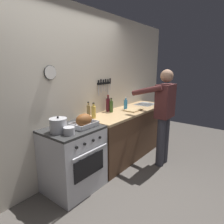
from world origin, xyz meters
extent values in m
plane|color=#4C4742|center=(0.00, 0.00, 0.00)|extent=(8.00, 8.00, 0.00)
cube|color=beige|center=(0.00, 1.35, 1.30)|extent=(6.00, 0.10, 2.60)
cube|color=black|center=(0.82, 1.29, 1.41)|extent=(0.36, 0.02, 0.04)
cube|color=silver|center=(0.66, 1.28, 1.30)|extent=(0.02, 0.00, 0.19)
cube|color=black|center=(0.66, 1.28, 1.43)|extent=(0.02, 0.02, 0.08)
cube|color=silver|center=(0.73, 1.28, 1.32)|extent=(0.02, 0.00, 0.14)
cube|color=black|center=(0.73, 1.28, 1.44)|extent=(0.02, 0.02, 0.10)
cube|color=silver|center=(0.79, 1.28, 1.34)|extent=(0.01, 0.00, 0.11)
cube|color=black|center=(0.79, 1.28, 1.44)|extent=(0.02, 0.02, 0.09)
cube|color=silver|center=(0.86, 1.28, 1.33)|extent=(0.01, 0.00, 0.14)
cube|color=black|center=(0.86, 1.28, 1.44)|extent=(0.02, 0.02, 0.09)
cube|color=silver|center=(0.92, 1.28, 1.30)|extent=(0.02, 0.00, 0.19)
cube|color=black|center=(0.92, 1.28, 1.44)|extent=(0.02, 0.02, 0.09)
cube|color=silver|center=(0.99, 1.28, 1.33)|extent=(0.01, 0.00, 0.12)
cube|color=black|center=(0.99, 1.28, 1.44)|extent=(0.02, 0.02, 0.10)
cylinder|color=white|center=(-0.29, 1.28, 1.63)|extent=(0.18, 0.02, 0.18)
torus|color=black|center=(-0.29, 1.28, 1.63)|extent=(0.19, 0.02, 0.19)
cube|color=brown|center=(1.20, 0.99, 0.43)|extent=(2.00, 0.62, 0.86)
cube|color=tan|center=(1.20, 0.99, 0.88)|extent=(2.03, 0.65, 0.04)
cube|color=#B2B5B7|center=(1.88, 1.01, 0.84)|extent=(0.44, 0.36, 0.11)
cube|color=#BCBCC1|center=(-0.22, 0.99, 0.43)|extent=(0.76, 0.62, 0.87)
cube|color=black|center=(-0.22, 0.67, 0.45)|extent=(0.53, 0.01, 0.28)
cube|color=#2D2D2D|center=(-0.22, 0.99, 0.89)|extent=(0.76, 0.62, 0.03)
cylinder|color=black|center=(-0.43, 0.67, 0.78)|extent=(0.04, 0.02, 0.04)
cylinder|color=black|center=(-0.30, 0.67, 0.78)|extent=(0.04, 0.02, 0.04)
cylinder|color=black|center=(-0.14, 0.67, 0.78)|extent=(0.04, 0.02, 0.04)
cylinder|color=black|center=(-0.01, 0.67, 0.78)|extent=(0.04, 0.02, 0.04)
cylinder|color=silver|center=(-0.22, 0.65, 0.66)|extent=(0.61, 0.02, 0.02)
cylinder|color=#383842|center=(1.15, 0.30, 0.43)|extent=(0.14, 0.14, 0.86)
cylinder|color=#383842|center=(1.33, 0.30, 0.43)|extent=(0.14, 0.14, 0.86)
cube|color=#4C2323|center=(1.24, 0.30, 1.14)|extent=(0.38, 0.22, 0.56)
sphere|color=#9E755B|center=(1.24, 0.30, 1.55)|extent=(0.21, 0.21, 0.21)
cylinder|color=#4C2323|center=(1.03, 0.54, 1.32)|extent=(0.09, 0.55, 0.22)
cylinder|color=#4C2323|center=(1.45, 0.54, 1.32)|extent=(0.09, 0.55, 0.22)
cube|color=#B7B7BC|center=(-0.07, 0.91, 0.91)|extent=(0.34, 0.25, 0.01)
cube|color=#B7B7BC|center=(-0.07, 0.78, 0.94)|extent=(0.34, 0.01, 0.05)
cube|color=#B7B7BC|center=(-0.07, 1.03, 0.94)|extent=(0.34, 0.01, 0.05)
cube|color=#B7B7BC|center=(-0.24, 0.91, 0.94)|extent=(0.01, 0.25, 0.05)
cube|color=#B7B7BC|center=(0.10, 0.91, 0.94)|extent=(0.01, 0.25, 0.05)
ellipsoid|color=brown|center=(-0.07, 0.91, 1.00)|extent=(0.25, 0.18, 0.17)
cylinder|color=#B7B7BC|center=(-0.42, 1.00, 0.98)|extent=(0.22, 0.22, 0.17)
cylinder|color=#B2B2B7|center=(-0.42, 1.00, 1.07)|extent=(0.22, 0.22, 0.01)
sphere|color=black|center=(-0.42, 1.00, 1.09)|extent=(0.03, 0.03, 0.03)
cylinder|color=#B7B7BC|center=(-0.40, 0.83, 0.95)|extent=(0.14, 0.14, 0.09)
cube|color=tan|center=(1.22, 0.90, 0.91)|extent=(0.36, 0.24, 0.02)
cylinder|color=gold|center=(0.34, 1.11, 1.00)|extent=(0.07, 0.07, 0.19)
cylinder|color=gold|center=(0.34, 1.11, 1.12)|extent=(0.03, 0.03, 0.04)
cylinder|color=black|center=(0.34, 1.11, 1.14)|extent=(0.04, 0.04, 0.01)
cylinder|color=#338CCC|center=(1.18, 1.06, 0.99)|extent=(0.07, 0.07, 0.18)
cylinder|color=#338CCC|center=(1.18, 1.06, 1.10)|extent=(0.03, 0.03, 0.04)
cylinder|color=white|center=(1.18, 1.06, 1.13)|extent=(0.03, 0.03, 0.01)
cylinder|color=#997F4C|center=(0.33, 1.21, 1.00)|extent=(0.06, 0.06, 0.20)
cylinder|color=#997F4C|center=(0.33, 1.21, 1.12)|extent=(0.03, 0.03, 0.04)
cylinder|color=black|center=(0.33, 1.21, 1.15)|extent=(0.03, 0.03, 0.01)
cylinder|color=#47141E|center=(0.85, 1.22, 1.02)|extent=(0.08, 0.08, 0.24)
cylinder|color=#47141E|center=(0.85, 1.22, 1.16)|extent=(0.03, 0.03, 0.05)
cylinder|color=maroon|center=(0.85, 1.22, 1.20)|extent=(0.04, 0.04, 0.01)
cylinder|color=#385623|center=(0.84, 1.14, 1.00)|extent=(0.06, 0.06, 0.20)
cylinder|color=#385623|center=(0.84, 1.14, 1.12)|extent=(0.03, 0.03, 0.04)
cylinder|color=black|center=(0.84, 1.14, 1.15)|extent=(0.03, 0.03, 0.01)
camera|label=1|loc=(-1.87, -0.97, 1.72)|focal=31.37mm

